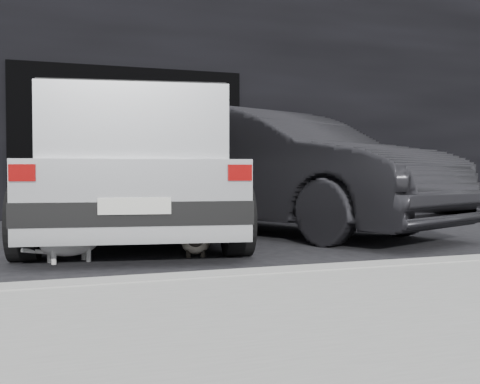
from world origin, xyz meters
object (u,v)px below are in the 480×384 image
object	(u,v)px
silver_hatchback	(133,163)
cat_siamese	(196,242)
cat_white	(73,242)
second_car	(277,171)

from	to	relation	value
silver_hatchback	cat_siamese	bearing A→B (deg)	-67.42
silver_hatchback	cat_white	size ratio (longest dim) A/B	6.26
cat_white	silver_hatchback	bearing A→B (deg)	138.58
second_car	cat_white	size ratio (longest dim) A/B	6.49
cat_white	second_car	bearing A→B (deg)	109.71
second_car	cat_white	xyz separation A→B (m)	(-2.76, -1.76, -0.63)
silver_hatchback	second_car	world-z (taller)	silver_hatchback
second_car	cat_siamese	bearing A→B (deg)	-156.33
silver_hatchback	cat_white	distance (m)	1.82
second_car	cat_white	bearing A→B (deg)	-171.11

